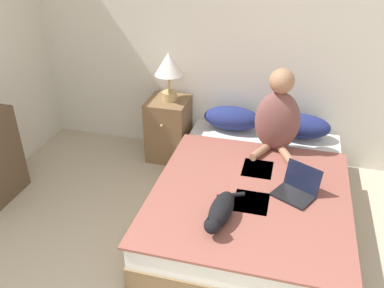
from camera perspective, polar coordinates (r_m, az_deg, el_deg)
The scene contains 9 objects.
wall_back at distance 4.01m, azimuth 7.32°, elevation 15.00°, with size 5.27×0.05×2.55m.
bed at distance 3.46m, azimuth 8.38°, elevation -7.62°, with size 1.50×2.02×0.39m.
pillow_near at distance 4.05m, azimuth 5.66°, elevation 3.64°, with size 0.57×0.29×0.23m.
pillow_far at distance 4.02m, azimuth 14.93°, elevation 2.48°, with size 0.57×0.29×0.23m.
person_sitting at distance 3.64m, azimuth 11.94°, elevation 3.80°, with size 0.40×0.39×0.76m.
cat_tabby at distance 2.86m, azimuth 4.00°, elevation -9.40°, with size 0.22×0.59×0.17m.
laptop_open at distance 3.22m, azimuth 14.43°, elevation -6.16°, with size 0.37×0.36×0.22m.
nightstand at distance 4.23m, azimuth -3.28°, elevation 2.16°, with size 0.40×0.44×0.64m.
table_lamp at distance 3.98m, azimuth -3.28°, elevation 10.71°, with size 0.28×0.28×0.49m.
Camera 1 is at (0.51, -0.73, 2.27)m, focal length 38.00 mm.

